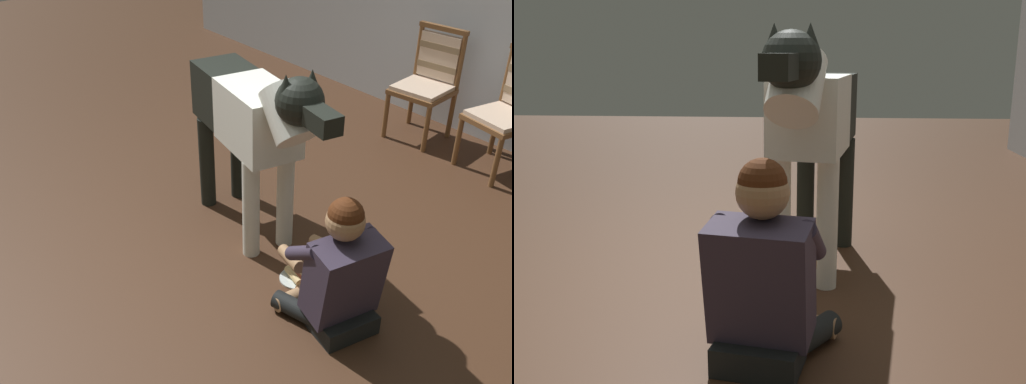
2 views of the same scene
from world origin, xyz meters
The scene contains 6 objects.
ground_plane centered at (0.00, 0.00, 0.00)m, with size 15.71×15.71×0.00m, color #44291A.
dining_chair_left_of_pair centered at (-0.46, 2.55, 0.54)m, with size 0.51×0.51×0.98m.
dining_chair_right_of_pair centered at (0.35, 2.55, 0.54)m, with size 0.54×0.54×0.98m.
person_sitting_on_floor centered at (0.79, 0.17, 0.35)m, with size 0.68×0.57×0.84m.
large_dog centered at (-0.20, 0.36, 0.86)m, with size 1.65×0.52×1.35m.
hot_dog_on_plate centered at (0.38, 0.25, 0.03)m, with size 0.21×0.21×0.06m.
Camera 1 is at (2.50, -1.76, 2.44)m, focal length 41.69 mm.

